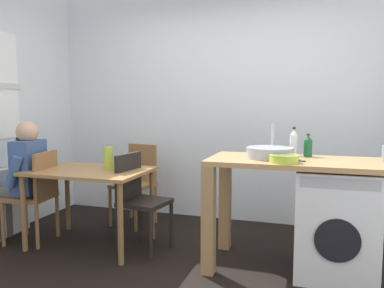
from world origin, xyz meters
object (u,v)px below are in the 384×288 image
(bottle_squat_brown, at_px, (308,146))
(vase, at_px, (109,158))
(washing_machine, at_px, (336,223))
(dining_table, at_px, (90,179))
(chair_spare_by_wall, at_px, (137,179))
(bottle_tall_green, at_px, (294,143))
(seated_person, at_px, (21,174))
(mixing_bowl, at_px, (284,158))
(chair_person_seat, at_px, (37,191))
(chair_opposite, at_px, (138,196))

(bottle_squat_brown, distance_m, vase, 1.85)
(washing_machine, bearing_deg, dining_table, -179.58)
(chair_spare_by_wall, relative_size, washing_machine, 1.05)
(washing_machine, height_order, bottle_tall_green, bottle_tall_green)
(chair_spare_by_wall, relative_size, seated_person, 0.75)
(seated_person, bearing_deg, mixing_bowl, -98.87)
(chair_person_seat, height_order, seated_person, seated_person)
(chair_opposite, height_order, mixing_bowl, mixing_bowl)
(chair_person_seat, relative_size, chair_spare_by_wall, 1.00)
(mixing_bowl, xyz_separation_m, vase, (-1.67, 0.28, -0.11))
(chair_person_seat, bearing_deg, washing_machine, -95.06)
(dining_table, distance_m, chair_opposite, 0.50)
(chair_person_seat, xyz_separation_m, chair_opposite, (1.02, 0.15, 0.00))
(washing_machine, xyz_separation_m, vase, (-2.07, 0.08, 0.42))
(chair_opposite, distance_m, seated_person, 1.21)
(chair_opposite, relative_size, mixing_bowl, 4.14)
(washing_machine, bearing_deg, bottle_squat_brown, 136.81)
(chair_opposite, height_order, seated_person, seated_person)
(chair_person_seat, relative_size, seated_person, 0.75)
(dining_table, distance_m, bottle_tall_green, 1.92)
(vase, bearing_deg, washing_machine, -2.32)
(bottle_tall_green, bearing_deg, seated_person, -172.17)
(mixing_bowl, distance_m, vase, 1.70)
(bottle_squat_brown, bearing_deg, chair_opposite, -173.44)
(chair_spare_by_wall, xyz_separation_m, bottle_tall_green, (1.75, -0.53, 0.52))
(chair_person_seat, distance_m, chair_spare_by_wall, 1.09)
(chair_person_seat, xyz_separation_m, bottle_squat_brown, (2.53, 0.32, 0.50))
(chair_opposite, height_order, bottle_squat_brown, bottle_squat_brown)
(chair_person_seat, xyz_separation_m, mixing_bowl, (2.37, -0.09, 0.45))
(chair_opposite, relative_size, bottle_tall_green, 3.65)
(chair_person_seat, xyz_separation_m, seated_person, (-0.16, -0.02, 0.16))
(bottle_squat_brown, bearing_deg, washing_machine, -43.19)
(washing_machine, distance_m, bottle_tall_green, 0.73)
(bottle_squat_brown, bearing_deg, bottle_tall_green, 175.74)
(washing_machine, bearing_deg, mixing_bowl, -153.51)
(dining_table, height_order, seated_person, seated_person)
(vase, bearing_deg, chair_person_seat, -164.69)
(dining_table, relative_size, chair_spare_by_wall, 1.22)
(mixing_bowl, bearing_deg, chair_person_seat, 177.80)
(chair_opposite, xyz_separation_m, vase, (-0.33, 0.04, 0.34))
(chair_person_seat, xyz_separation_m, vase, (0.70, 0.19, 0.34))
(washing_machine, relative_size, bottle_squat_brown, 4.45)
(chair_person_seat, bearing_deg, mixing_bowl, -99.47)
(chair_person_seat, xyz_separation_m, chair_spare_by_wall, (0.66, 0.86, 0.00))
(chair_opposite, xyz_separation_m, bottle_squat_brown, (1.51, 0.17, 0.50))
(chair_person_seat, relative_size, washing_machine, 1.05)
(chair_opposite, xyz_separation_m, chair_spare_by_wall, (-0.36, 0.71, 0.00))
(dining_table, distance_m, seated_person, 0.72)
(chair_person_seat, bearing_deg, chair_opposite, -88.87)
(dining_table, bearing_deg, bottle_tall_green, 7.41)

